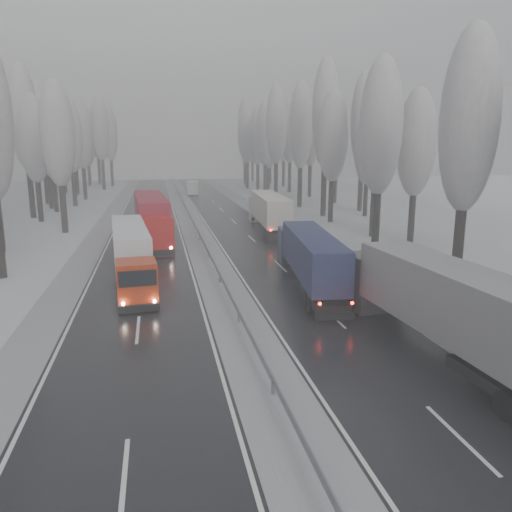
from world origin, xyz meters
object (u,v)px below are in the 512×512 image
object	(u,v)px
truck_grey_tarp	(445,304)
truck_blue_box	(309,254)
truck_red_white	(131,250)
truck_red_red	(152,216)
box_truck_distant	(193,188)
truck_cream_box	(268,209)

from	to	relation	value
truck_grey_tarp	truck_blue_box	distance (m)	12.53
truck_red_white	truck_red_red	world-z (taller)	truck_red_red
box_truck_distant	truck_red_red	size ratio (longest dim) A/B	0.41
truck_blue_box	truck_red_white	size ratio (longest dim) A/B	1.01
truck_cream_box	box_truck_distant	xyz separation A→B (m)	(-5.08, 44.27, -1.07)
truck_blue_box	truck_red_red	world-z (taller)	truck_red_red
truck_cream_box	truck_red_white	xyz separation A→B (m)	(-13.92, -18.27, -0.24)
truck_grey_tarp	box_truck_distant	xyz separation A→B (m)	(-5.32, 78.79, -1.15)
truck_cream_box	truck_blue_box	bearing A→B (deg)	-91.71
truck_grey_tarp	box_truck_distant	bearing A→B (deg)	90.24
truck_blue_box	truck_red_red	xyz separation A→B (m)	(-10.39, 18.20, 0.41)
truck_cream_box	box_truck_distant	world-z (taller)	truck_cream_box
truck_red_red	truck_red_white	bearing A→B (deg)	-99.33
truck_red_white	truck_red_red	bearing A→B (deg)	79.38
truck_cream_box	truck_red_white	distance (m)	22.97
truck_cream_box	box_truck_distant	distance (m)	44.57
truck_grey_tarp	truck_red_red	size ratio (longest dim) A/B	0.96
truck_blue_box	truck_cream_box	xyz separation A→B (m)	(2.17, 22.22, 0.22)
truck_grey_tarp	box_truck_distant	world-z (taller)	truck_grey_tarp
truck_cream_box	truck_red_red	bearing A→B (deg)	-158.40
truck_blue_box	truck_red_white	distance (m)	12.40
box_truck_distant	truck_red_white	size ratio (longest dim) A/B	0.49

